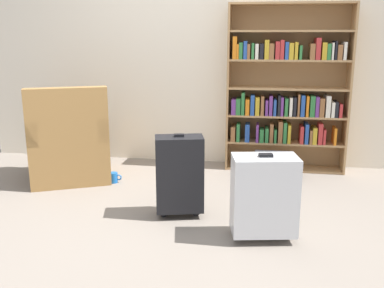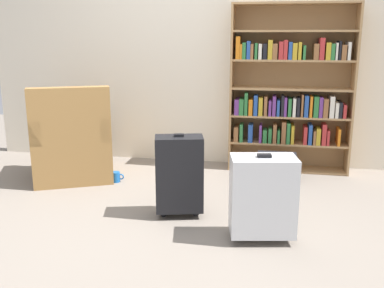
{
  "view_description": "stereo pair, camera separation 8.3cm",
  "coord_description": "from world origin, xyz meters",
  "views": [
    {
      "loc": [
        0.69,
        -2.82,
        1.33
      ],
      "look_at": [
        0.23,
        0.28,
        0.55
      ],
      "focal_mm": 40.71,
      "sensor_mm": 36.0,
      "label": 1
    },
    {
      "loc": [
        0.78,
        -2.81,
        1.33
      ],
      "look_at": [
        0.23,
        0.28,
        0.55
      ],
      "focal_mm": 40.71,
      "sensor_mm": 36.0,
      "label": 2
    }
  ],
  "objects": [
    {
      "name": "ground_plane",
      "position": [
        0.0,
        0.0,
        0.0
      ],
      "size": [
        7.89,
        7.89,
        0.0
      ],
      "primitive_type": "plane",
      "color": "slate"
    },
    {
      "name": "back_wall",
      "position": [
        0.0,
        1.76,
        1.3
      ],
      "size": [
        4.51,
        0.1,
        2.6
      ],
      "primitive_type": "cube",
      "color": "beige",
      "rests_on": "ground"
    },
    {
      "name": "bookshelf",
      "position": [
        0.98,
        1.58,
        0.8
      ],
      "size": [
        1.18,
        0.26,
        1.64
      ],
      "color": "#A87F51",
      "rests_on": "ground"
    },
    {
      "name": "armchair",
      "position": [
        -1.04,
        0.94,
        0.32
      ],
      "size": [
        0.93,
        0.93,
        0.9
      ],
      "color": "olive",
      "rests_on": "ground"
    },
    {
      "name": "mug",
      "position": [
        -0.6,
        0.88,
        0.05
      ],
      "size": [
        0.12,
        0.08,
        0.1
      ],
      "color": "#1959A5",
      "rests_on": "ground"
    },
    {
      "name": "storage_box",
      "position": [
        0.87,
        1.21,
        0.13
      ],
      "size": [
        0.37,
        0.27,
        0.24
      ],
      "color": "black",
      "rests_on": "ground"
    },
    {
      "name": "suitcase_black",
      "position": [
        0.14,
        0.21,
        0.33
      ],
      "size": [
        0.39,
        0.28,
        0.64
      ],
      "color": "black",
      "rests_on": "ground"
    },
    {
      "name": "suitcase_silver",
      "position": [
        0.76,
        -0.08,
        0.31
      ],
      "size": [
        0.46,
        0.32,
        0.6
      ],
      "color": "#B7BABF",
      "rests_on": "ground"
    }
  ]
}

